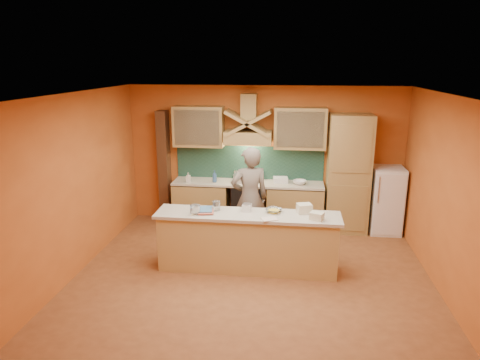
# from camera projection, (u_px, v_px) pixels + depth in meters

# --- Properties ---
(floor) EXTENTS (5.50, 5.00, 0.01)m
(floor) POSITION_uv_depth(u_px,v_px,m) (252.00, 278.00, 6.64)
(floor) COLOR #93562D
(floor) RESTS_ON ground
(ceiling) EXTENTS (5.50, 5.00, 0.01)m
(ceiling) POSITION_uv_depth(u_px,v_px,m) (253.00, 95.00, 5.89)
(ceiling) COLOR white
(ceiling) RESTS_ON wall_back
(wall_back) EXTENTS (5.50, 0.02, 2.80)m
(wall_back) POSITION_uv_depth(u_px,v_px,m) (264.00, 156.00, 8.65)
(wall_back) COLOR #BF6025
(wall_back) RESTS_ON floor
(wall_front) EXTENTS (5.50, 0.02, 2.80)m
(wall_front) POSITION_uv_depth(u_px,v_px,m) (226.00, 272.00, 3.87)
(wall_front) COLOR #BF6025
(wall_front) RESTS_ON floor
(wall_left) EXTENTS (0.02, 5.00, 2.80)m
(wall_left) POSITION_uv_depth(u_px,v_px,m) (75.00, 185.00, 6.59)
(wall_left) COLOR #BF6025
(wall_left) RESTS_ON floor
(wall_right) EXTENTS (0.02, 5.00, 2.80)m
(wall_right) POSITION_uv_depth(u_px,v_px,m) (449.00, 199.00, 5.94)
(wall_right) COLOR #BF6025
(wall_right) RESTS_ON floor
(base_cabinet_left) EXTENTS (1.10, 0.60, 0.86)m
(base_cabinet_left) POSITION_uv_depth(u_px,v_px,m) (202.00, 204.00, 8.77)
(base_cabinet_left) COLOR #A4854B
(base_cabinet_left) RESTS_ON floor
(base_cabinet_right) EXTENTS (1.10, 0.60, 0.86)m
(base_cabinet_right) POSITION_uv_depth(u_px,v_px,m) (295.00, 207.00, 8.55)
(base_cabinet_right) COLOR #A4854B
(base_cabinet_right) RESTS_ON floor
(counter_top) EXTENTS (3.00, 0.62, 0.04)m
(counter_top) POSITION_uv_depth(u_px,v_px,m) (248.00, 183.00, 8.54)
(counter_top) COLOR #B8AF9C
(counter_top) RESTS_ON base_cabinet_left
(stove) EXTENTS (0.60, 0.58, 0.90)m
(stove) POSITION_uv_depth(u_px,v_px,m) (248.00, 204.00, 8.66)
(stove) COLOR black
(stove) RESTS_ON floor
(backsplash) EXTENTS (3.00, 0.03, 0.70)m
(backsplash) POSITION_uv_depth(u_px,v_px,m) (249.00, 163.00, 8.72)
(backsplash) COLOR #1A3B2F
(backsplash) RESTS_ON wall_back
(range_hood) EXTENTS (0.92, 0.50, 0.24)m
(range_hood) POSITION_uv_depth(u_px,v_px,m) (248.00, 137.00, 8.34)
(range_hood) COLOR #A4854B
(range_hood) RESTS_ON wall_back
(hood_chimney) EXTENTS (0.30, 0.30, 0.50)m
(hood_chimney) POSITION_uv_depth(u_px,v_px,m) (249.00, 107.00, 8.28)
(hood_chimney) COLOR #A4854B
(hood_chimney) RESTS_ON wall_back
(upper_cabinet_left) EXTENTS (1.00, 0.35, 0.80)m
(upper_cabinet_left) POSITION_uv_depth(u_px,v_px,m) (199.00, 126.00, 8.48)
(upper_cabinet_left) COLOR #A4854B
(upper_cabinet_left) RESTS_ON wall_back
(upper_cabinet_right) EXTENTS (1.00, 0.35, 0.80)m
(upper_cabinet_right) POSITION_uv_depth(u_px,v_px,m) (300.00, 128.00, 8.24)
(upper_cabinet_right) COLOR #A4854B
(upper_cabinet_right) RESTS_ON wall_back
(pantry_column) EXTENTS (0.80, 0.60, 2.30)m
(pantry_column) POSITION_uv_depth(u_px,v_px,m) (348.00, 174.00, 8.24)
(pantry_column) COLOR #A4854B
(pantry_column) RESTS_ON floor
(fridge) EXTENTS (0.58, 0.60, 1.30)m
(fridge) POSITION_uv_depth(u_px,v_px,m) (386.00, 200.00, 8.28)
(fridge) COLOR white
(fridge) RESTS_ON floor
(trim_column_left) EXTENTS (0.20, 0.30, 2.30)m
(trim_column_left) POSITION_uv_depth(u_px,v_px,m) (164.00, 167.00, 8.82)
(trim_column_left) COLOR #472816
(trim_column_left) RESTS_ON floor
(island_body) EXTENTS (2.80, 0.55, 0.88)m
(island_body) POSITION_uv_depth(u_px,v_px,m) (247.00, 243.00, 6.82)
(island_body) COLOR tan
(island_body) RESTS_ON floor
(island_top) EXTENTS (2.90, 0.62, 0.05)m
(island_top) POSITION_uv_depth(u_px,v_px,m) (248.00, 215.00, 6.69)
(island_top) COLOR #B8AF9C
(island_top) RESTS_ON island_body
(person) EXTENTS (0.78, 0.65, 1.85)m
(person) POSITION_uv_depth(u_px,v_px,m) (250.00, 198.00, 7.50)
(person) COLOR #70665B
(person) RESTS_ON floor
(pot_large) EXTENTS (0.27, 0.27, 0.15)m
(pot_large) POSITION_uv_depth(u_px,v_px,m) (239.00, 180.00, 8.51)
(pot_large) COLOR #ADACB3
(pot_large) RESTS_ON stove
(pot_small) EXTENTS (0.19, 0.19, 0.13)m
(pot_small) POSITION_uv_depth(u_px,v_px,m) (255.00, 179.00, 8.59)
(pot_small) COLOR #B7B7BE
(pot_small) RESTS_ON stove
(soap_bottle_a) EXTENTS (0.09, 0.09, 0.19)m
(soap_bottle_a) POSITION_uv_depth(u_px,v_px,m) (188.00, 177.00, 8.52)
(soap_bottle_a) COLOR beige
(soap_bottle_a) RESTS_ON counter_top
(soap_bottle_b) EXTENTS (0.13, 0.13, 0.24)m
(soap_bottle_b) POSITION_uv_depth(u_px,v_px,m) (215.00, 176.00, 8.50)
(soap_bottle_b) COLOR #305384
(soap_bottle_b) RESTS_ON counter_top
(bowl_back) EXTENTS (0.34, 0.34, 0.08)m
(bowl_back) POSITION_uv_depth(u_px,v_px,m) (300.00, 182.00, 8.37)
(bowl_back) COLOR silver
(bowl_back) RESTS_ON counter_top
(dish_rack) EXTENTS (0.30, 0.25, 0.10)m
(dish_rack) POSITION_uv_depth(u_px,v_px,m) (281.00, 180.00, 8.51)
(dish_rack) COLOR white
(dish_rack) RESTS_ON counter_top
(book_lower) EXTENTS (0.30, 0.36, 0.03)m
(book_lower) POSITION_uv_depth(u_px,v_px,m) (198.00, 211.00, 6.74)
(book_lower) COLOR #BF5944
(book_lower) RESTS_ON island_top
(book_upper) EXTENTS (0.27, 0.34, 0.02)m
(book_upper) POSITION_uv_depth(u_px,v_px,m) (198.00, 210.00, 6.77)
(book_upper) COLOR #416B8F
(book_upper) RESTS_ON island_top
(jar_large) EXTENTS (0.18, 0.18, 0.14)m
(jar_large) POSITION_uv_depth(u_px,v_px,m) (195.00, 210.00, 6.65)
(jar_large) COLOR silver
(jar_large) RESTS_ON island_top
(jar_small) EXTENTS (0.16, 0.16, 0.15)m
(jar_small) POSITION_uv_depth(u_px,v_px,m) (216.00, 206.00, 6.82)
(jar_small) COLOR silver
(jar_small) RESTS_ON island_top
(kitchen_scale) EXTENTS (0.15, 0.15, 0.11)m
(kitchen_scale) POSITION_uv_depth(u_px,v_px,m) (247.00, 208.00, 6.79)
(kitchen_scale) COLOR silver
(kitchen_scale) RESTS_ON island_top
(mixing_bowl) EXTENTS (0.31, 0.31, 0.06)m
(mixing_bowl) POSITION_uv_depth(u_px,v_px,m) (274.00, 210.00, 6.74)
(mixing_bowl) COLOR white
(mixing_bowl) RESTS_ON island_top
(cloth) EXTENTS (0.28, 0.25, 0.02)m
(cloth) POSITION_uv_depth(u_px,v_px,m) (269.00, 219.00, 6.43)
(cloth) COLOR beige
(cloth) RESTS_ON island_top
(grocery_bag_a) EXTENTS (0.26, 0.23, 0.14)m
(grocery_bag_a) POSITION_uv_depth(u_px,v_px,m) (304.00, 208.00, 6.71)
(grocery_bag_a) COLOR beige
(grocery_bag_a) RESTS_ON island_top
(grocery_bag_b) EXTENTS (0.24, 0.21, 0.12)m
(grocery_bag_b) POSITION_uv_depth(u_px,v_px,m) (317.00, 216.00, 6.41)
(grocery_bag_b) COLOR beige
(grocery_bag_b) RESTS_ON island_top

